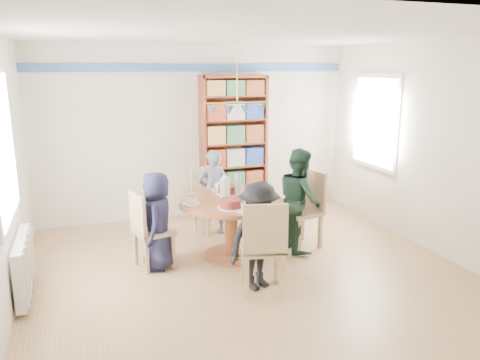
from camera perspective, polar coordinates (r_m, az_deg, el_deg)
name	(u,v)px	position (r m, az deg, el deg)	size (l,w,h in m)	color
ground	(251,275)	(5.55, 1.39, -11.53)	(5.00, 5.00, 0.00)	tan
room_shell	(208,126)	(5.81, -3.97, 6.57)	(5.00, 5.00, 5.00)	white
radiator	(24,265)	(5.43, -24.84, -9.44)	(0.12, 1.00, 0.60)	silver
dining_table	(231,215)	(5.87, -1.07, -4.27)	(1.30, 1.30, 0.75)	brown
chair_left	(147,227)	(5.67, -11.27, -5.62)	(0.51, 0.51, 0.94)	tan
chair_right	(306,205)	(6.29, 8.08, -3.09)	(0.54, 0.54, 1.03)	tan
chair_far	(208,197)	(6.82, -3.95, -2.04)	(0.53, 0.53, 0.95)	tan
chair_near	(264,244)	(4.91, 2.89, -7.78)	(0.55, 0.55, 1.03)	tan
person_left	(157,221)	(5.62, -10.06, -4.93)	(0.58, 0.38, 1.18)	black
person_right	(300,200)	(6.14, 7.27, -2.39)	(0.66, 0.51, 1.35)	black
person_far	(213,192)	(6.69, -3.35, -1.50)	(0.45, 0.29, 1.23)	gray
person_near	(259,236)	(5.05, 2.30, -6.83)	(0.77, 0.44, 1.19)	black
bookshelf	(234,147)	(7.53, -0.78, 4.00)	(1.06, 0.32, 2.24)	brown
tableware	(228,194)	(5.81, -1.41, -1.74)	(1.24, 1.24, 0.32)	white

